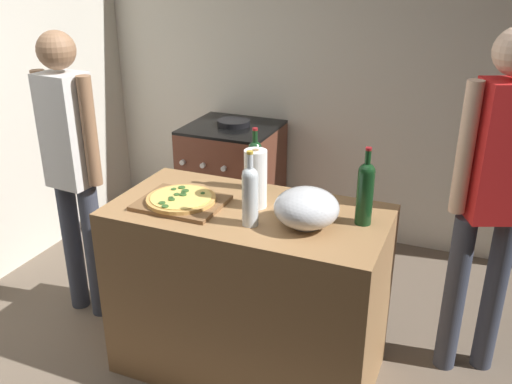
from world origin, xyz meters
name	(u,v)px	position (x,y,z in m)	size (l,w,h in m)	color
ground_plane	(254,310)	(0.00, 1.21, -0.01)	(4.03, 3.02, 0.02)	#6B5B4C
kitchen_wall_rear	(322,63)	(0.00, 2.47, 1.30)	(4.03, 0.10, 2.60)	silver
counter	(248,292)	(0.17, 0.74, 0.46)	(1.31, 0.66, 0.91)	#9E7247
cutting_board	(181,203)	(-0.14, 0.66, 0.92)	(0.40, 0.32, 0.02)	brown
pizza	(181,199)	(-0.14, 0.66, 0.94)	(0.33, 0.33, 0.03)	tan
mixing_bowl	(306,208)	(0.48, 0.67, 1.00)	(0.29, 0.29, 0.18)	#B2B2B7
paper_towel_roll	(256,179)	(0.19, 0.79, 1.05)	(0.11, 0.11, 0.28)	white
wine_bottle_dark	(255,163)	(0.10, 0.99, 1.05)	(0.07, 0.07, 0.32)	#143819
wine_bottle_amber	(250,193)	(0.25, 0.59, 1.06)	(0.07, 0.07, 0.34)	silver
wine_bottle_clear	(365,191)	(0.70, 0.80, 1.07)	(0.07, 0.07, 0.36)	#143819
stove	(233,182)	(-0.54, 2.07, 0.44)	(0.64, 0.63, 0.92)	brown
person_in_stripes	(71,160)	(-0.93, 0.84, 0.97)	(0.40, 0.22, 1.67)	#383D4C
person_in_red	(493,188)	(1.22, 1.18, 1.02)	(0.37, 0.27, 1.75)	#383D4C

